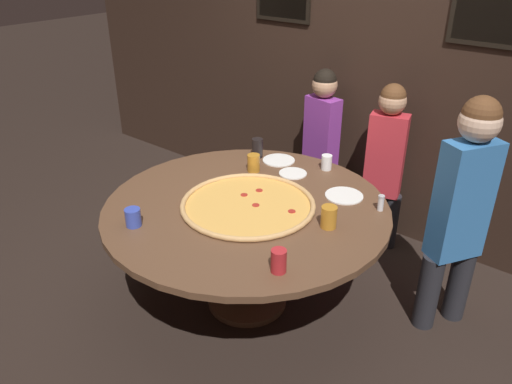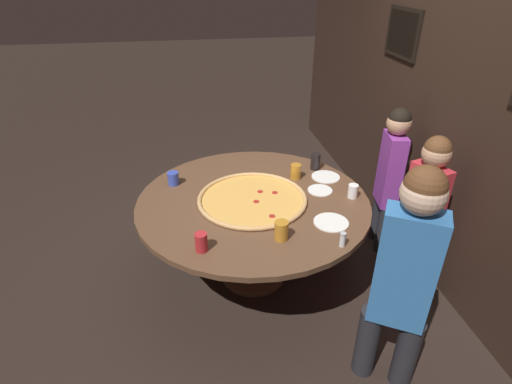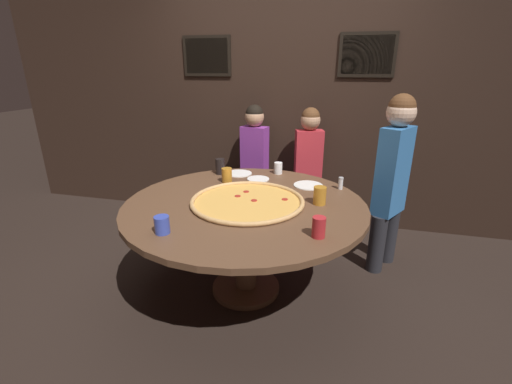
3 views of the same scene
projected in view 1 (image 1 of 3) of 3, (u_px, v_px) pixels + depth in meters
ground_plane at (247, 301)px, 3.34m from camera, size 24.00×24.00×0.00m
back_wall at (371, 66)px, 3.74m from camera, size 6.40×0.08×2.60m
dining_table at (246, 221)px, 3.05m from camera, size 1.72×1.72×0.74m
giant_pizza at (248, 204)px, 2.97m from camera, size 0.81×0.81×0.03m
drink_cup_far_left at (329, 217)px, 2.74m from camera, size 0.09×0.09×0.13m
drink_cup_by_shaker at (257, 148)px, 3.60m from camera, size 0.08×0.08×0.14m
drink_cup_far_right at (254, 163)px, 3.39m from camera, size 0.09×0.09×0.12m
drink_cup_centre_back at (133, 217)px, 2.76m from camera, size 0.09×0.09×0.10m
drink_cup_front_edge at (279, 261)px, 2.38m from camera, size 0.08×0.08×0.12m
drink_cup_beside_pizza at (327, 162)px, 3.42m from camera, size 0.07×0.07×0.10m
white_plate_near_front at (344, 196)px, 3.09m from camera, size 0.24×0.24×0.01m
white_plate_left_side at (279, 160)px, 3.57m from camera, size 0.23×0.23×0.01m
white_plate_beside_cup at (293, 173)px, 3.38m from camera, size 0.19×0.19×0.01m
condiment_shaker at (381, 203)px, 2.92m from camera, size 0.04×0.04×0.10m
diner_side_left at (321, 139)px, 3.96m from camera, size 0.34×0.19×1.29m
diner_far_left at (462, 205)px, 2.80m from camera, size 0.30×0.38×1.46m
diner_centre_back at (385, 159)px, 3.63m from camera, size 0.34×0.21×1.28m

